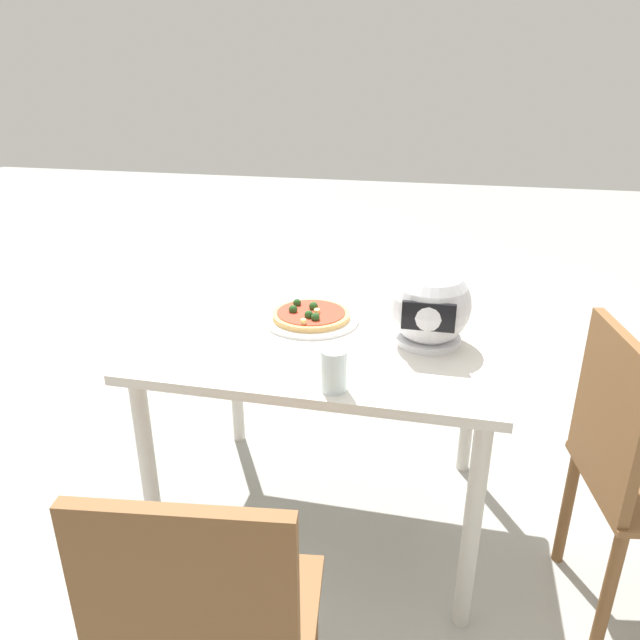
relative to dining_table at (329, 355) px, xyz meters
name	(u,v)px	position (x,y,z in m)	size (l,w,h in m)	color
ground_plane	(328,512)	(0.00, 0.00, -0.65)	(14.00, 14.00, 0.00)	#9E9E99
dining_table	(329,355)	(0.00, 0.00, 0.00)	(1.09, 0.88, 0.74)	beige
pizza_plate	(311,319)	(0.08, -0.06, 0.09)	(0.32, 0.32, 0.01)	white
pizza	(311,314)	(0.08, -0.06, 0.11)	(0.26, 0.26, 0.05)	tan
motorcycle_helmet	(430,307)	(-0.32, 0.02, 0.20)	(0.25, 0.25, 0.25)	silver
drinking_glass	(334,370)	(-0.09, 0.38, 0.15)	(0.07, 0.07, 0.12)	silver
chair_far	(208,639)	(0.03, 0.98, -0.14)	(0.45, 0.45, 0.90)	brown
chair_side	(633,466)	(-0.90, 0.21, -0.14)	(0.46, 0.46, 0.90)	brown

